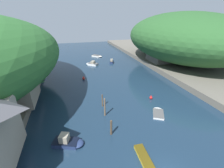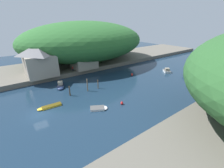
{
  "view_description": "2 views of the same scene",
  "coord_description": "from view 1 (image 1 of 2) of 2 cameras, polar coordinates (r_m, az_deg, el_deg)",
  "views": [
    {
      "loc": [
        -8.69,
        -8.28,
        15.68
      ],
      "look_at": [
        -1.03,
        18.38,
        3.15
      ],
      "focal_mm": 24.0,
      "sensor_mm": 36.0,
      "label": 1
    },
    {
      "loc": [
        28.17,
        -2.88,
        16.93
      ],
      "look_at": [
        0.76,
        17.08,
        2.47
      ],
      "focal_mm": 24.0,
      "sensor_mm": 36.0,
      "label": 2
    }
  ],
  "objects": [
    {
      "name": "mooring_post_second",
      "position": [
        25.63,
        -2.78,
        -8.77
      ],
      "size": [
        0.27,
        0.27,
        3.4
      ],
      "color": "brown",
      "rests_on": "water_surface"
    },
    {
      "name": "hillside_right",
      "position": [
        57.74,
        25.38,
        15.82
      ],
      "size": [
        32.91,
        46.08,
        15.93
      ],
      "color": "#285628",
      "rests_on": "right_bank"
    },
    {
      "name": "boat_white_cruiser",
      "position": [
        22.09,
        -16.3,
        -20.38
      ],
      "size": [
        4.38,
        2.99,
        1.65
      ],
      "rotation": [
        0.0,
        0.0,
        4.35
      ],
      "color": "navy",
      "rests_on": "water_surface"
    },
    {
      "name": "right_bank_cottage",
      "position": [
        54.6,
        17.17,
        10.72
      ],
      "size": [
        5.28,
        8.61,
        4.71
      ],
      "color": "slate",
      "rests_on": "right_bank"
    },
    {
      "name": "person_on_quay",
      "position": [
        27.9,
        -32.85,
        -8.5
      ],
      "size": [
        0.29,
        0.42,
        1.69
      ],
      "rotation": [
        0.0,
        0.0,
        1.38
      ],
      "color": "#282D3D",
      "rests_on": "left_bank"
    },
    {
      "name": "boat_small_dinghy",
      "position": [
        65.1,
        -5.58,
        10.53
      ],
      "size": [
        4.47,
        4.65,
        0.62
      ],
      "rotation": [
        0.0,
        0.0,
        3.88
      ],
      "color": "silver",
      "rests_on": "water_surface"
    },
    {
      "name": "channel_buoy_far",
      "position": [
        41.34,
        -10.79,
        2.18
      ],
      "size": [
        0.7,
        0.7,
        1.06
      ],
      "color": "red",
      "rests_on": "water_surface"
    },
    {
      "name": "mooring_post_nearest",
      "position": [
        22.21,
        -0.32,
        -16.16
      ],
      "size": [
        0.32,
        0.32,
        2.52
      ],
      "color": "#4C3D2D",
      "rests_on": "water_surface"
    },
    {
      "name": "boat_far_right_bank",
      "position": [
        55.9,
        -0.08,
        8.53
      ],
      "size": [
        2.33,
        3.24,
        1.58
      ],
      "rotation": [
        0.0,
        0.0,
        5.84
      ],
      "color": "navy",
      "rests_on": "water_surface"
    },
    {
      "name": "channel_buoy_near",
      "position": [
        32.16,
        14.62,
        -5.01
      ],
      "size": [
        0.62,
        0.62,
        0.93
      ],
      "color": "red",
      "rests_on": "water_surface"
    },
    {
      "name": "mooring_post_middle",
      "position": [
        28.4,
        -3.71,
        -6.22
      ],
      "size": [
        0.24,
        0.24,
        2.54
      ],
      "color": "brown",
      "rests_on": "water_surface"
    },
    {
      "name": "boat_yellow_tender",
      "position": [
        28.11,
        17.18,
        -10.38
      ],
      "size": [
        3.23,
        3.96,
        0.4
      ],
      "rotation": [
        0.0,
        0.0,
        5.78
      ],
      "color": "white",
      "rests_on": "water_surface"
    },
    {
      "name": "boathouse_shed",
      "position": [
        31.7,
        -33.69,
        -1.6
      ],
      "size": [
        7.88,
        8.2,
        5.06
      ],
      "color": "gray",
      "rests_on": "left_bank"
    },
    {
      "name": "boat_near_quay",
      "position": [
        53.7,
        -7.7,
        7.64
      ],
      "size": [
        4.47,
        4.15,
        1.53
      ],
      "rotation": [
        0.0,
        0.0,
        0.89
      ],
      "color": "white",
      "rests_on": "water_surface"
    },
    {
      "name": "boat_far_upstream",
      "position": [
        20.07,
        12.93,
        -27.0
      ],
      "size": [
        1.38,
        4.91,
        0.41
      ],
      "rotation": [
        0.0,
        0.0,
        3.1
      ],
      "color": "gold",
      "rests_on": "water_surface"
    },
    {
      "name": "right_bank",
      "position": [
        54.78,
        26.4,
        5.88
      ],
      "size": [
        22.0,
        120.0,
        1.4
      ],
      "color": "#666056",
      "rests_on": "ground"
    },
    {
      "name": "water_surface",
      "position": [
        42.27,
        -3.01,
        2.5
      ],
      "size": [
        130.0,
        130.0,
        0.0
      ],
      "primitive_type": "plane",
      "color": "#192D42",
      "rests_on": "ground"
    }
  ]
}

